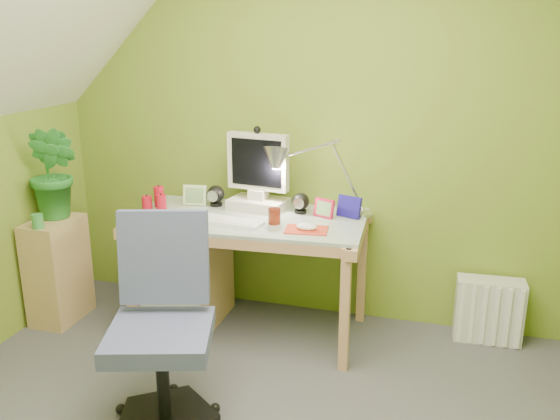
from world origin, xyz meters
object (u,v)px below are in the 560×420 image
(radiator, at_px, (489,310))
(task_chair, at_px, (160,334))
(desk, at_px, (250,274))
(desk_lamp, at_px, (332,160))
(potted_plant, at_px, (54,173))
(monitor, at_px, (258,170))
(side_ledge, at_px, (58,270))

(radiator, bearing_deg, task_chair, -142.67)
(desk, height_order, desk_lamp, desk_lamp)
(radiator, bearing_deg, desk, -172.41)
(desk_lamp, height_order, radiator, desk_lamp)
(desk_lamp, relative_size, potted_plant, 1.15)
(desk, distance_m, radiator, 1.42)
(task_chair, distance_m, radiator, 1.94)
(desk, relative_size, potted_plant, 2.35)
(monitor, height_order, potted_plant, potted_plant)
(monitor, height_order, task_chair, monitor)
(desk, height_order, side_ledge, desk)
(desk, height_order, potted_plant, potted_plant)
(desk_lamp, distance_m, radiator, 1.27)
(desk_lamp, bearing_deg, task_chair, -109.74)
(desk, height_order, radiator, desk)
(potted_plant, distance_m, radiator, 2.70)
(desk_lamp, bearing_deg, side_ledge, -161.99)
(desk_lamp, xyz_separation_m, potted_plant, (-1.63, -0.34, -0.11))
(monitor, xyz_separation_m, task_chair, (-0.08, -1.17, -0.49))
(potted_plant, distance_m, task_chair, 1.45)
(side_ledge, distance_m, radiator, 2.63)
(monitor, height_order, side_ledge, monitor)
(potted_plant, bearing_deg, side_ledge, -109.22)
(desk, xyz_separation_m, desk_lamp, (0.45, 0.18, 0.69))
(desk, bearing_deg, task_chair, -97.90)
(monitor, height_order, desk_lamp, desk_lamp)
(desk, bearing_deg, side_ledge, -173.34)
(monitor, xyz_separation_m, desk_lamp, (0.45, 0.00, 0.09))
(monitor, bearing_deg, potted_plant, -157.47)
(monitor, bearing_deg, desk, -83.55)
(monitor, relative_size, side_ledge, 0.73)
(task_chair, bearing_deg, monitor, 68.99)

